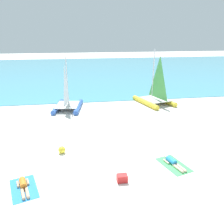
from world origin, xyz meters
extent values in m
plane|color=white|center=(0.00, 10.00, 0.00)|extent=(120.00, 120.00, 0.00)
cube|color=#4C9EB7|center=(0.00, 32.07, 0.03)|extent=(120.00, 40.00, 0.05)
cylinder|color=yellow|center=(4.05, 10.55, 0.23)|extent=(1.61, 3.96, 0.46)
cylinder|color=yellow|center=(6.05, 11.16, 0.23)|extent=(1.61, 3.96, 0.46)
cube|color=silver|center=(5.11, 10.67, 0.49)|extent=(2.75, 3.06, 0.06)
cylinder|color=silver|center=(4.94, 11.22, 2.84)|extent=(0.10, 0.10, 4.77)
pyramid|color=#4CA54C|center=(5.21, 10.31, 2.70)|extent=(0.67, 2.02, 4.00)
cylinder|color=blue|center=(-4.29, 10.51, 0.21)|extent=(0.97, 3.68, 0.42)
cylinder|color=blue|center=(-2.39, 10.22, 0.21)|extent=(0.97, 3.68, 0.42)
cube|color=silver|center=(-3.36, 10.19, 0.44)|extent=(2.25, 2.61, 0.05)
cylinder|color=silver|center=(-3.28, 10.71, 2.60)|extent=(0.09, 0.09, 4.36)
pyramid|color=white|center=(-3.42, 9.86, 2.47)|extent=(0.34, 1.90, 3.66)
cube|color=#338CD8|center=(-5.06, -1.06, 0.01)|extent=(1.62, 2.14, 0.01)
cylinder|color=orange|center=(-5.12, -0.87, 0.16)|extent=(0.47, 0.68, 0.30)
sphere|color=#D8AD84|center=(-5.24, -0.48, 0.16)|extent=(0.22, 0.22, 0.22)
cylinder|color=#D8AD84|center=(-5.01, -1.51, 0.08)|extent=(0.37, 0.79, 0.14)
cylinder|color=#D8AD84|center=(-4.84, -1.46, 0.08)|extent=(0.37, 0.79, 0.14)
cylinder|color=#D8AD84|center=(-5.38, -0.79, 0.07)|extent=(0.23, 0.46, 0.10)
cylinder|color=#D8AD84|center=(-4.96, -0.65, 0.07)|extent=(0.23, 0.46, 0.10)
cube|color=#4CB266|center=(2.46, -0.21, 0.01)|extent=(1.59, 2.13, 0.01)
cylinder|color=#268CCC|center=(2.41, -0.02, 0.16)|extent=(0.46, 0.68, 0.30)
sphere|color=beige|center=(2.29, 0.38, 0.16)|extent=(0.22, 0.22, 0.22)
cylinder|color=beige|center=(2.50, -0.67, 0.08)|extent=(0.35, 0.79, 0.14)
cylinder|color=beige|center=(2.68, -0.62, 0.08)|extent=(0.35, 0.79, 0.14)
cylinder|color=beige|center=(2.15, 0.07, 0.07)|extent=(0.22, 0.46, 0.10)
cylinder|color=beige|center=(2.58, 0.19, 0.07)|extent=(0.22, 0.46, 0.10)
sphere|color=yellow|center=(-3.50, 2.02, 0.21)|extent=(0.42, 0.42, 0.42)
cube|color=red|center=(-0.54, -1.21, 0.18)|extent=(0.50, 0.36, 0.36)
camera|label=1|loc=(-2.46, -10.45, 6.77)|focal=37.46mm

